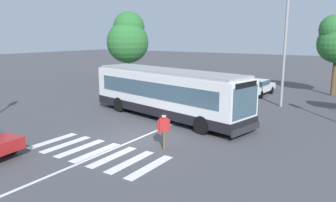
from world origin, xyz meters
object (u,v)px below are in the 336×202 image
(background_tree_left, at_px, (128,38))
(parked_car_silver, at_px, (200,82))
(background_tree_right, at_px, (336,40))
(city_transit_bus, at_px, (167,93))
(parked_car_red, at_px, (226,84))
(twin_arm_street_lamp, at_px, (286,25))
(pedestrian_crossing_street, at_px, (164,129))
(parked_car_white, at_px, (257,86))

(background_tree_left, bearing_deg, parked_car_silver, 2.68)
(background_tree_right, bearing_deg, parked_car_silver, -161.36)
(city_transit_bus, bearing_deg, parked_car_red, 92.89)
(twin_arm_street_lamp, distance_m, background_tree_right, 7.45)
(city_transit_bus, distance_m, twin_arm_street_lamp, 10.05)
(parked_car_silver, relative_size, background_tree_right, 0.65)
(parked_car_silver, relative_size, twin_arm_street_lamp, 0.47)
(pedestrian_crossing_street, distance_m, background_tree_left, 21.56)
(parked_car_white, height_order, twin_arm_street_lamp, twin_arm_street_lamp)
(twin_arm_street_lamp, xyz_separation_m, background_tree_right, (2.55, 6.93, -1.05))
(twin_arm_street_lamp, bearing_deg, background_tree_right, 69.82)
(parked_car_white, bearing_deg, twin_arm_street_lamp, -50.68)
(twin_arm_street_lamp, height_order, background_tree_left, twin_arm_street_lamp)
(city_transit_bus, xyz_separation_m, parked_car_red, (-0.54, 10.64, -0.82))
(parked_car_silver, bearing_deg, background_tree_left, -177.32)
(pedestrian_crossing_street, xyz_separation_m, background_tree_right, (4.71, 19.27, 3.85))
(parked_car_white, relative_size, twin_arm_street_lamp, 0.47)
(city_transit_bus, bearing_deg, twin_arm_street_lamp, 54.62)
(pedestrian_crossing_street, relative_size, parked_car_red, 0.38)
(twin_arm_street_lamp, height_order, background_tree_right, twin_arm_street_lamp)
(pedestrian_crossing_street, height_order, twin_arm_street_lamp, twin_arm_street_lamp)
(parked_car_white, relative_size, background_tree_left, 0.59)
(parked_car_white, bearing_deg, background_tree_right, 30.70)
(pedestrian_crossing_street, relative_size, background_tree_right, 0.25)
(twin_arm_street_lamp, bearing_deg, background_tree_left, 170.49)
(background_tree_left, xyz_separation_m, background_tree_right, (19.50, 4.09, -0.10))
(parked_car_red, relative_size, background_tree_left, 0.59)
(parked_car_red, xyz_separation_m, twin_arm_street_lamp, (5.80, -3.24, 5.11))
(twin_arm_street_lamp, bearing_deg, parked_car_white, 129.32)
(city_transit_bus, height_order, background_tree_right, background_tree_right)
(parked_car_white, height_order, background_tree_right, background_tree_right)
(parked_car_red, xyz_separation_m, parked_car_white, (2.81, 0.41, 0.00))
(parked_car_white, relative_size, background_tree_right, 0.66)
(parked_car_red, height_order, background_tree_left, background_tree_left)
(twin_arm_street_lamp, bearing_deg, pedestrian_crossing_street, -99.93)
(city_transit_bus, relative_size, twin_arm_street_lamp, 1.23)
(parked_car_red, height_order, background_tree_right, background_tree_right)
(background_tree_left, bearing_deg, background_tree_right, 11.84)
(background_tree_right, bearing_deg, background_tree_left, -168.16)
(parked_car_red, bearing_deg, city_transit_bus, -87.11)
(parked_car_silver, height_order, twin_arm_street_lamp, twin_arm_street_lamp)
(parked_car_red, distance_m, twin_arm_street_lamp, 8.38)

